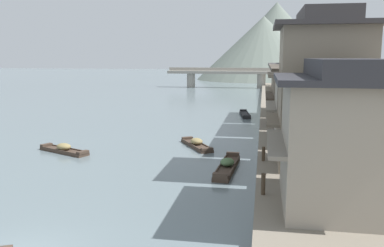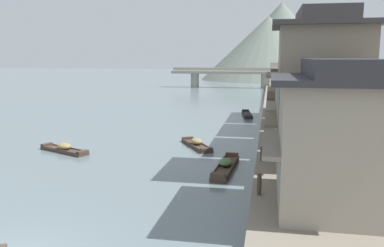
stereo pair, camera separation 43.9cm
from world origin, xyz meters
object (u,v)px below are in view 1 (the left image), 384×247
Objects in this scene: boat_moored_second at (197,144)px; house_waterfront_second at (322,91)px; boat_moored_nearest at (245,115)px; house_waterfront_tall at (312,101)px; boat_moored_far at (64,149)px; house_waterfront_narrow at (306,92)px; house_waterfront_nearest at (344,136)px; mooring_post_dock_near at (263,184)px; mooring_post_dock_mid at (263,154)px; house_waterfront_far at (292,86)px; stone_bridge at (226,75)px; boat_moored_third at (227,166)px.

boat_moored_second is 0.50× the size of house_waterfront_second.
boat_moored_nearest is 17.38m from boat_moored_second.
boat_moored_second is 9.12m from house_waterfront_tall.
boat_moored_far is 21.41m from house_waterfront_narrow.
house_waterfront_second is (17.37, -2.86, 4.74)m from boat_moored_far.
house_waterfront_narrow is at bearing 87.65° from house_waterfront_tall.
boat_moored_nearest is 30.65m from house_waterfront_nearest.
boat_moored_far is at bearing 148.95° from mooring_post_dock_near.
boat_moored_second is 5.10× the size of mooring_post_dock_mid.
mooring_post_dock_mid is at bearing -97.82° from house_waterfront_far.
mooring_post_dock_mid is at bearing -82.73° from stone_bridge.
house_waterfront_second is at bearing -3.48° from boat_moored_third.
house_waterfront_far is at bearing -15.50° from boat_moored_nearest.
stone_bridge is at bearing 98.34° from boat_moored_nearest.
boat_moored_far is at bearing -159.19° from boat_moored_second.
house_waterfront_tall and house_waterfront_narrow have the same top height.
stone_bridge is (-8.29, 65.02, 1.74)m from mooring_post_dock_mid.
mooring_post_dock_near is (-3.40, -12.35, -2.51)m from house_waterfront_tall.
boat_moored_far is at bearing -147.98° from house_waterfront_narrow.
boat_moored_second reaches higher than boat_moored_nearest.
house_waterfront_tall is 7.54m from mooring_post_dock_mid.
boat_moored_far is (-12.08, -20.61, 0.09)m from boat_moored_nearest.
house_waterfront_narrow reaches higher than mooring_post_dock_mid.
house_waterfront_second reaches higher than house_waterfront_far.
house_waterfront_nearest is (5.37, -6.83, 3.42)m from boat_moored_third.
mooring_post_dock_near is at bearing -118.95° from house_waterfront_second.
boat_moored_third is 1.24× the size of boat_moored_far.
mooring_post_dock_near is at bearing -67.23° from boat_moored_second.
house_waterfront_tall reaches higher than boat_moored_third.
boat_moored_nearest is 0.76× the size of house_waterfront_narrow.
house_waterfront_nearest is at bearing -89.53° from house_waterfront_second.
mooring_post_dock_near is 6.13m from mooring_post_dock_mid.
stone_bridge reaches higher than boat_moored_third.
mooring_post_dock_mid is (-2.97, -21.63, -2.56)m from house_waterfront_far.
boat_moored_third is 65.46m from stone_bridge.
mooring_post_dock_near is at bearing -105.38° from house_waterfront_tall.
house_waterfront_far is 21.98m from mooring_post_dock_mid.
house_waterfront_nearest is 7.49× the size of mooring_post_dock_mid.
mooring_post_dock_near is (14.22, -8.56, 0.92)m from boat_moored_far.
house_waterfront_narrow reaches higher than boat_moored_second.
house_waterfront_narrow is at bearing 87.78° from house_waterfront_second.
stone_bridge is (-6.13, 65.12, 2.59)m from boat_moored_third.
boat_moored_second is 17.97m from house_waterfront_far.
house_waterfront_second is at bearing -7.68° from mooring_post_dock_mid.
boat_moored_second is 15.65m from house_waterfront_nearest.
boat_moored_third is at bearing 176.52° from house_waterfront_second.
house_waterfront_far is 8.24× the size of mooring_post_dock_near.
mooring_post_dock_near is (2.16, -6.03, 0.91)m from boat_moored_third.
boat_moored_second is 4.44× the size of mooring_post_dock_near.
house_waterfront_second is 1.28× the size of house_waterfront_tall.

